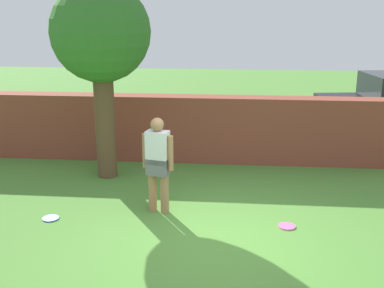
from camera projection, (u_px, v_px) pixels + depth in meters
ground_plane at (215, 243)px, 6.99m from camera, size 40.00×40.00×0.00m
brick_wall at (156, 128)px, 10.62m from camera, size 10.69×0.50×1.46m
tree at (101, 36)px, 8.99m from camera, size 1.90×1.90×3.82m
person at (158, 161)px, 7.81m from camera, size 0.53×0.30×1.62m
frisbee_blue at (51, 218)px, 7.78m from camera, size 0.27×0.27×0.02m
frisbee_pink at (287, 226)px, 7.50m from camera, size 0.27×0.27×0.02m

